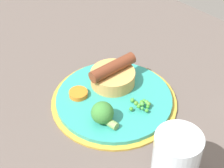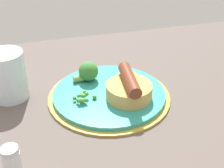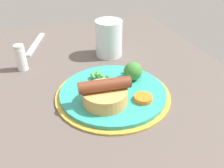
# 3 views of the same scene
# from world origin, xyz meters

# --- Properties ---
(dining_table) EXTENTS (1.10, 0.80, 0.03)m
(dining_table) POSITION_xyz_m (0.00, 0.00, 0.01)
(dining_table) COLOR #564C47
(dining_table) RESTS_ON ground
(dinner_plate) EXTENTS (0.27, 0.27, 0.01)m
(dinner_plate) POSITION_xyz_m (-0.02, 0.05, 0.04)
(dinner_plate) COLOR #B79333
(dinner_plate) RESTS_ON dining_table
(sausage_pudding) EXTENTS (0.10, 0.11, 0.06)m
(sausage_pudding) POSITION_xyz_m (0.01, 0.02, 0.07)
(sausage_pudding) COLOR tan
(sausage_pudding) RESTS_ON dinner_plate
(pea_pile) EXTENTS (0.05, 0.04, 0.02)m
(pea_pile) POSITION_xyz_m (-0.08, 0.03, 0.05)
(pea_pile) COLOR green
(pea_pile) RESTS_ON dinner_plate
(broccoli_floret_near) EXTENTS (0.06, 0.05, 0.05)m
(broccoli_floret_near) POSITION_xyz_m (-0.05, 0.11, 0.07)
(broccoli_floret_near) COLOR #387A33
(broccoli_floret_near) RESTS_ON dinner_plate
(carrot_slice_0) EXTENTS (0.05, 0.05, 0.01)m
(carrot_slice_0) POSITION_xyz_m (0.04, 0.10, 0.05)
(carrot_slice_0) COLOR orange
(carrot_slice_0) RESTS_ON dinner_plate
(fork) EXTENTS (0.17, 0.08, 0.01)m
(fork) POSITION_xyz_m (-0.38, -0.09, 0.03)
(fork) COLOR silver
(fork) RESTS_ON dining_table
(drinking_glass) EXTENTS (0.08, 0.08, 0.11)m
(drinking_glass) POSITION_xyz_m (-0.23, 0.11, 0.08)
(drinking_glass) COLOR silver
(drinking_glass) RESTS_ON dining_table
(salt_shaker) EXTENTS (0.03, 0.03, 0.07)m
(salt_shaker) POSITION_xyz_m (-0.22, -0.14, 0.07)
(salt_shaker) COLOR silver
(salt_shaker) RESTS_ON dining_table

